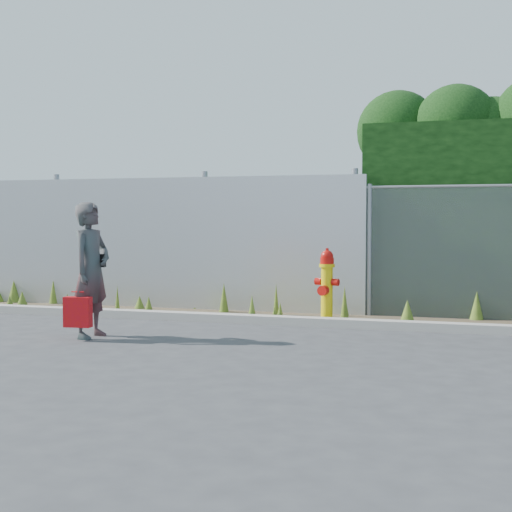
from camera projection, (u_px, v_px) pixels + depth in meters
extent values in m
plane|color=#373739|center=(247.00, 346.00, 8.46)|extent=(80.00, 80.00, 0.00)
cube|color=#9D968E|center=(284.00, 320.00, 10.18)|extent=(16.00, 0.22, 0.12)
cube|color=#493B2A|center=(294.00, 319.00, 10.76)|extent=(16.00, 1.20, 0.01)
cone|color=#43601C|center=(140.00, 303.00, 11.87)|extent=(0.18, 0.18, 0.22)
cone|color=#43601C|center=(274.00, 314.00, 10.43)|extent=(0.09, 0.09, 0.22)
cone|color=#43601C|center=(10.00, 303.00, 11.95)|extent=(0.15, 0.15, 0.22)
cone|color=#43601C|center=(407.00, 313.00, 10.09)|extent=(0.23, 0.23, 0.36)
cone|color=#43601C|center=(280.00, 312.00, 10.50)|extent=(0.12, 0.12, 0.28)
cone|color=#43601C|center=(149.00, 305.00, 11.51)|extent=(0.14, 0.14, 0.26)
cone|color=#43601C|center=(67.00, 301.00, 12.06)|extent=(0.12, 0.12, 0.24)
cone|color=#43601C|center=(346.00, 309.00, 10.94)|extent=(0.10, 0.10, 0.24)
cone|color=#43601C|center=(54.00, 291.00, 12.57)|extent=(0.16, 0.16, 0.46)
cone|color=#43601C|center=(252.00, 308.00, 10.53)|extent=(0.14, 0.14, 0.38)
cone|color=#43601C|center=(108.00, 298.00, 12.34)|extent=(0.10, 0.10, 0.28)
cone|color=#43601C|center=(276.00, 300.00, 11.05)|extent=(0.10, 0.10, 0.50)
cone|color=#43601C|center=(117.00, 299.00, 11.45)|extent=(0.09, 0.09, 0.44)
cone|color=#43601C|center=(224.00, 298.00, 11.42)|extent=(0.16, 0.16, 0.48)
cone|color=#43601C|center=(196.00, 297.00, 11.87)|extent=(0.17, 0.17, 0.41)
cone|color=#43601C|center=(14.00, 292.00, 12.75)|extent=(0.23, 0.23, 0.41)
cone|color=#43601C|center=(477.00, 306.00, 10.55)|extent=(0.20, 0.20, 0.43)
cone|color=#43601C|center=(345.00, 304.00, 10.59)|extent=(0.13, 0.13, 0.51)
cone|color=#43601C|center=(22.00, 300.00, 12.12)|extent=(0.20, 0.20, 0.27)
cube|color=#B3B6BA|center=(118.00, 243.00, 12.20)|extent=(8.50, 0.08, 2.20)
cylinder|color=gray|center=(57.00, 239.00, 12.66)|extent=(0.10, 0.10, 2.30)
cylinder|color=gray|center=(205.00, 241.00, 11.87)|extent=(0.10, 0.10, 2.30)
cylinder|color=gray|center=(354.00, 242.00, 11.16)|extent=(0.10, 0.10, 2.30)
cylinder|color=gray|center=(369.00, 250.00, 10.98)|extent=(0.07, 0.07, 2.05)
sphere|color=black|center=(398.00, 132.00, 12.02)|extent=(1.39, 1.39, 1.39)
sphere|color=black|center=(456.00, 126.00, 11.44)|extent=(1.34, 1.34, 1.34)
sphere|color=black|center=(491.00, 140.00, 11.44)|extent=(1.38, 1.38, 1.38)
cylinder|color=#DAC10B|center=(327.00, 320.00, 10.42)|extent=(0.27, 0.27, 0.06)
cylinder|color=#DAC10B|center=(327.00, 295.00, 10.40)|extent=(0.17, 0.17, 0.81)
cylinder|color=#DAC10B|center=(327.00, 265.00, 10.38)|extent=(0.23, 0.23, 0.05)
cylinder|color=#B20F0A|center=(327.00, 261.00, 10.37)|extent=(0.20, 0.20, 0.10)
sphere|color=#B20F0A|center=(327.00, 256.00, 10.37)|extent=(0.18, 0.18, 0.18)
cylinder|color=#B20F0A|center=(327.00, 250.00, 10.37)|extent=(0.05, 0.05, 0.05)
cylinder|color=#B20F0A|center=(318.00, 282.00, 10.43)|extent=(0.10, 0.11, 0.11)
cylinder|color=#B20F0A|center=(336.00, 282.00, 10.35)|extent=(0.10, 0.11, 0.11)
cylinder|color=#B20F0A|center=(325.00, 291.00, 10.27)|extent=(0.14, 0.11, 0.14)
imported|color=#0E5B57|center=(91.00, 270.00, 9.05)|extent=(0.47, 0.67, 1.73)
cube|color=#B90A19|center=(78.00, 312.00, 8.82)|extent=(0.34, 0.13, 0.38)
cylinder|color=#B90A19|center=(78.00, 292.00, 8.81)|extent=(0.16, 0.01, 0.01)
cube|color=black|center=(97.00, 261.00, 9.16)|extent=(0.22, 0.09, 0.17)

